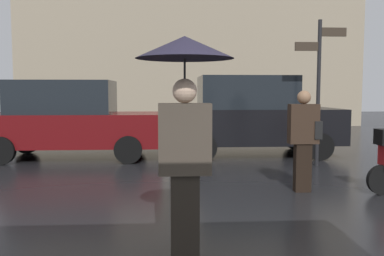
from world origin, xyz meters
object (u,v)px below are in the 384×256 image
object	(u,v)px
pedestrian_with_bag	(304,135)
street_signpost	(319,78)
pedestrian_with_umbrella	(185,95)
parked_car_left	(70,119)
parked_car_right	(251,116)

from	to	relation	value
pedestrian_with_bag	street_signpost	size ratio (longest dim) A/B	0.52
pedestrian_with_umbrella	parked_car_left	size ratio (longest dim) A/B	0.49
parked_car_left	street_signpost	bearing A→B (deg)	-13.82
pedestrian_with_umbrella	street_signpost	bearing A→B (deg)	-150.05
pedestrian_with_bag	parked_car_right	distance (m)	3.88
parked_car_left	street_signpost	distance (m)	5.72
pedestrian_with_umbrella	parked_car_right	distance (m)	6.73
pedestrian_with_umbrella	pedestrian_with_bag	distance (m)	3.29
pedestrian_with_bag	street_signpost	world-z (taller)	street_signpost
parked_car_right	street_signpost	bearing A→B (deg)	-64.43
parked_car_right	street_signpost	world-z (taller)	street_signpost
pedestrian_with_bag	parked_car_right	bearing A→B (deg)	51.59
pedestrian_with_bag	parked_car_left	world-z (taller)	parked_car_left
parked_car_left	street_signpost	xyz separation A→B (m)	(5.48, -1.34, 0.93)
pedestrian_with_umbrella	parked_car_right	bearing A→B (deg)	-134.46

